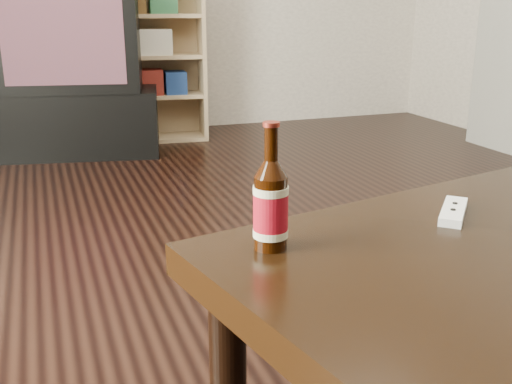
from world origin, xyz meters
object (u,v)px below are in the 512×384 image
object	(u,v)px
remote	(453,211)
beer_bottle	(271,205)
bookshelf	(157,53)
tv_stand	(77,122)
tv	(70,39)

from	to	relation	value
remote	beer_bottle	bearing A→B (deg)	-133.09
beer_bottle	bookshelf	bearing A→B (deg)	82.61
tv_stand	remote	bearing A→B (deg)	-67.05
tv_stand	bookshelf	size ratio (longest dim) A/B	0.88
tv	remote	world-z (taller)	tv
bookshelf	beer_bottle	size ratio (longest dim) A/B	4.83
tv_stand	remote	size ratio (longest dim) A/B	6.59
tv_stand	tv	bearing A→B (deg)	-90.00
beer_bottle	remote	distance (m)	0.46
bookshelf	tv	bearing A→B (deg)	-150.96
tv	remote	size ratio (longest dim) A/B	5.98
bookshelf	remote	size ratio (longest dim) A/B	7.52
beer_bottle	tv	bearing A→B (deg)	93.15
tv_stand	beer_bottle	xyz separation A→B (m)	(0.17, -3.09, 0.38)
remote	tv	bearing A→B (deg)	144.31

